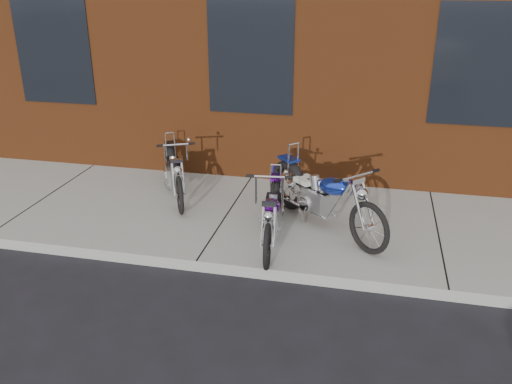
# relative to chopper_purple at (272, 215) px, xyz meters

# --- Properties ---
(ground) EXTENTS (120.00, 120.00, 0.00)m
(ground) POSITION_rel_chopper_purple_xyz_m (-0.81, -0.78, -0.51)
(ground) COLOR black
(ground) RESTS_ON ground
(sidewalk) EXTENTS (22.00, 3.00, 0.15)m
(sidewalk) POSITION_rel_chopper_purple_xyz_m (-0.81, 0.72, -0.43)
(sidewalk) COLOR #9A9A98
(sidewalk) RESTS_ON ground
(chopper_purple) EXTENTS (0.48, 1.98, 1.11)m
(chopper_purple) POSITION_rel_chopper_purple_xyz_m (0.00, 0.00, 0.00)
(chopper_purple) COLOR black
(chopper_purple) RESTS_ON sidewalk
(chopper_blue) EXTENTS (1.81, 1.74, 1.04)m
(chopper_blue) POSITION_rel_chopper_purple_xyz_m (0.60, 0.54, 0.07)
(chopper_blue) COLOR black
(chopper_blue) RESTS_ON sidewalk
(chopper_third) EXTENTS (0.96, 1.83, 1.01)m
(chopper_third) POSITION_rel_chopper_purple_xyz_m (-1.82, 1.21, 0.00)
(chopper_third) COLOR black
(chopper_third) RESTS_ON sidewalk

